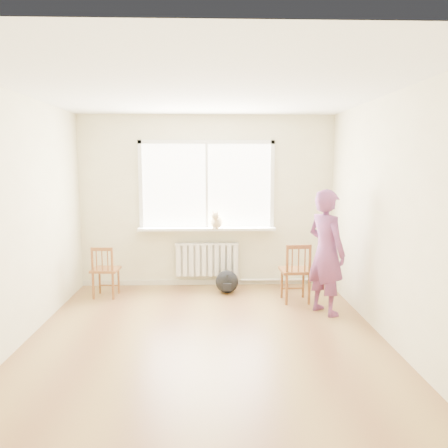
{
  "coord_description": "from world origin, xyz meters",
  "views": [
    {
      "loc": [
        0.05,
        -4.65,
        1.95
      ],
      "look_at": [
        0.24,
        1.2,
        1.14
      ],
      "focal_mm": 35.0,
      "sensor_mm": 36.0,
      "label": 1
    }
  ],
  "objects": [
    {
      "name": "heating_pipe",
      "position": [
        1.25,
        2.19,
        0.08
      ],
      "size": [
        1.4,
        0.04,
        0.04
      ],
      "primitive_type": "cylinder",
      "rotation": [
        0.0,
        1.57,
        0.0
      ],
      "color": "silver",
      "rests_on": "back_wall"
    },
    {
      "name": "window",
      "position": [
        0.0,
        2.22,
        1.66
      ],
      "size": [
        2.12,
        0.05,
        1.42
      ],
      "color": "white",
      "rests_on": "back_wall"
    },
    {
      "name": "radiator",
      "position": [
        0.0,
        2.16,
        0.44
      ],
      "size": [
        1.0,
        0.12,
        0.55
      ],
      "color": "white",
      "rests_on": "back_wall"
    },
    {
      "name": "chair_left",
      "position": [
        -1.49,
        1.61,
        0.39
      ],
      "size": [
        0.4,
        0.39,
        0.77
      ],
      "rotation": [
        0.0,
        0.0,
        3.07
      ],
      "color": "brown",
      "rests_on": "floor"
    },
    {
      "name": "floor",
      "position": [
        0.0,
        0.0,
        0.0
      ],
      "size": [
        4.5,
        4.5,
        0.0
      ],
      "primitive_type": "plane",
      "color": "olive",
      "rests_on": "ground"
    },
    {
      "name": "person",
      "position": [
        1.55,
        0.83,
        0.81
      ],
      "size": [
        0.63,
        0.71,
        1.63
      ],
      "primitive_type": "imported",
      "rotation": [
        0.0,
        0.0,
        2.09
      ],
      "color": "#C84247",
      "rests_on": "floor"
    },
    {
      "name": "baseboard",
      "position": [
        0.0,
        2.23,
        0.04
      ],
      "size": [
        4.0,
        0.03,
        0.08
      ],
      "primitive_type": "cube",
      "color": "beige",
      "rests_on": "ground"
    },
    {
      "name": "windowsill",
      "position": [
        0.0,
        2.14,
        0.93
      ],
      "size": [
        2.15,
        0.22,
        0.04
      ],
      "primitive_type": "cube",
      "color": "white",
      "rests_on": "back_wall"
    },
    {
      "name": "cat",
      "position": [
        0.15,
        2.05,
        1.07
      ],
      "size": [
        0.23,
        0.43,
        0.29
      ],
      "rotation": [
        0.0,
        0.0,
        -0.17
      ],
      "color": "beige",
      "rests_on": "windowsill"
    },
    {
      "name": "ceiling",
      "position": [
        0.0,
        0.0,
        2.7
      ],
      "size": [
        4.5,
        4.5,
        0.0
      ],
      "primitive_type": "plane",
      "rotation": [
        3.14,
        0.0,
        0.0
      ],
      "color": "white",
      "rests_on": "back_wall"
    },
    {
      "name": "backpack",
      "position": [
        0.3,
        1.77,
        0.17
      ],
      "size": [
        0.37,
        0.29,
        0.35
      ],
      "primitive_type": "ellipsoid",
      "rotation": [
        0.0,
        0.0,
        -0.09
      ],
      "color": "black",
      "rests_on": "floor"
    },
    {
      "name": "chair_right",
      "position": [
        1.26,
        1.29,
        0.43
      ],
      "size": [
        0.44,
        0.42,
        0.85
      ],
      "rotation": [
        0.0,
        0.0,
        3.19
      ],
      "color": "brown",
      "rests_on": "floor"
    },
    {
      "name": "back_wall",
      "position": [
        0.0,
        2.25,
        1.35
      ],
      "size": [
        4.0,
        0.01,
        2.7
      ],
      "primitive_type": "cube",
      "color": "beige",
      "rests_on": "ground"
    }
  ]
}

